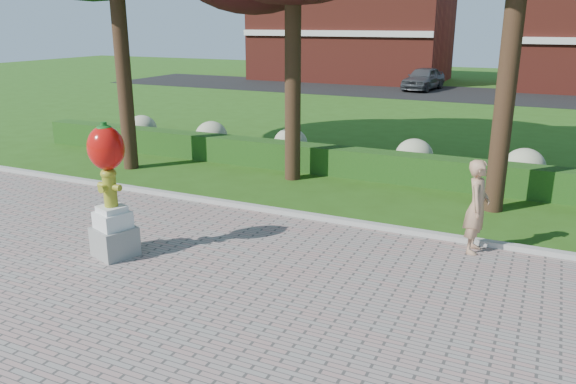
# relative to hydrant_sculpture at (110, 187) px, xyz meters

# --- Properties ---
(ground) EXTENTS (100.00, 100.00, 0.00)m
(ground) POSITION_rel_hydrant_sculpture_xyz_m (2.72, 0.50, -1.40)
(ground) COLOR #2A5314
(ground) RESTS_ON ground
(curb) EXTENTS (40.00, 0.18, 0.15)m
(curb) POSITION_rel_hydrant_sculpture_xyz_m (2.72, 3.50, -1.32)
(curb) COLOR #ADADA5
(curb) RESTS_ON ground
(lawn_hedge) EXTENTS (24.00, 0.70, 0.80)m
(lawn_hedge) POSITION_rel_hydrant_sculpture_xyz_m (2.72, 7.50, -1.00)
(lawn_hedge) COLOR #134213
(lawn_hedge) RESTS_ON ground
(hydrangea_row) EXTENTS (20.10, 1.10, 0.99)m
(hydrangea_row) POSITION_rel_hydrant_sculpture_xyz_m (3.29, 8.50, -0.85)
(hydrangea_row) COLOR #ACAF86
(hydrangea_row) RESTS_ON ground
(street) EXTENTS (50.00, 8.00, 0.02)m
(street) POSITION_rel_hydrant_sculpture_xyz_m (2.72, 28.50, -1.39)
(street) COLOR black
(street) RESTS_ON ground
(building_left) EXTENTS (14.00, 8.00, 7.00)m
(building_left) POSITION_rel_hydrant_sculpture_xyz_m (-7.28, 34.50, 2.10)
(building_left) COLOR maroon
(building_left) RESTS_ON ground
(hydrant_sculpture) EXTENTS (0.88, 0.88, 2.56)m
(hydrant_sculpture) POSITION_rel_hydrant_sculpture_xyz_m (0.00, 0.00, 0.00)
(hydrant_sculpture) COLOR gray
(hydrant_sculpture) RESTS_ON walkway
(woman) EXTENTS (0.44, 0.67, 1.82)m
(woman) POSITION_rel_hydrant_sculpture_xyz_m (6.15, 3.10, -0.45)
(woman) COLOR tan
(woman) RESTS_ON walkway
(parked_car) EXTENTS (2.31, 4.51, 1.47)m
(parked_car) POSITION_rel_hydrant_sculpture_xyz_m (-0.59, 29.66, -0.64)
(parked_car) COLOR #43474C
(parked_car) RESTS_ON street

